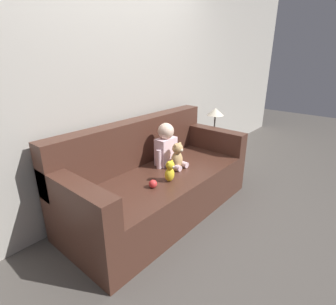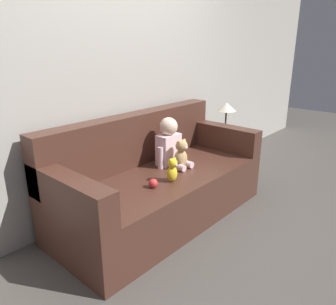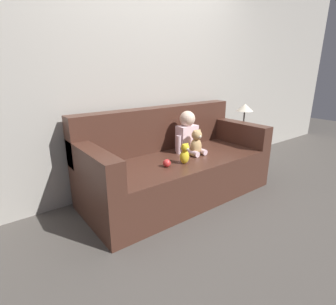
{
  "view_description": "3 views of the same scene",
  "coord_description": "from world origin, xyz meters",
  "px_view_note": "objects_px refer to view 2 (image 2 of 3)",
  "views": [
    {
      "loc": [
        -1.76,
        -1.6,
        1.57
      ],
      "look_at": [
        -0.01,
        -0.11,
        0.68
      ],
      "focal_mm": 28.0,
      "sensor_mm": 36.0,
      "label": 1
    },
    {
      "loc": [
        -1.98,
        -1.83,
        1.55
      ],
      "look_at": [
        0.07,
        -0.01,
        0.62
      ],
      "focal_mm": 35.0,
      "sensor_mm": 36.0,
      "label": 2
    },
    {
      "loc": [
        -1.67,
        -2.0,
        1.33
      ],
      "look_at": [
        -0.15,
        -0.02,
        0.53
      ],
      "focal_mm": 28.0,
      "sensor_mm": 36.0,
      "label": 3
    }
  ],
  "objects_px": {
    "person_baby": "(170,144)",
    "side_table": "(226,120)",
    "plush_toy_side": "(172,170)",
    "toy_ball": "(153,183)",
    "couch": "(157,183)",
    "teddy_bear_brown": "(181,155)"
  },
  "relations": [
    {
      "from": "person_baby",
      "to": "plush_toy_side",
      "type": "bearing_deg",
      "value": -135.54
    },
    {
      "from": "teddy_bear_brown",
      "to": "plush_toy_side",
      "type": "distance_m",
      "value": 0.3
    },
    {
      "from": "toy_ball",
      "to": "couch",
      "type": "bearing_deg",
      "value": 38.53
    },
    {
      "from": "couch",
      "to": "toy_ball",
      "type": "distance_m",
      "value": 0.39
    },
    {
      "from": "teddy_bear_brown",
      "to": "toy_ball",
      "type": "bearing_deg",
      "value": -168.23
    },
    {
      "from": "couch",
      "to": "person_baby",
      "type": "distance_m",
      "value": 0.38
    },
    {
      "from": "teddy_bear_brown",
      "to": "plush_toy_side",
      "type": "xyz_separation_m",
      "value": [
        -0.27,
        -0.13,
        -0.03
      ]
    },
    {
      "from": "couch",
      "to": "teddy_bear_brown",
      "type": "relative_size",
      "value": 7.31
    },
    {
      "from": "side_table",
      "to": "couch",
      "type": "bearing_deg",
      "value": -176.44
    },
    {
      "from": "couch",
      "to": "teddy_bear_brown",
      "type": "distance_m",
      "value": 0.34
    },
    {
      "from": "couch",
      "to": "side_table",
      "type": "distance_m",
      "value": 1.3
    },
    {
      "from": "plush_toy_side",
      "to": "side_table",
      "type": "bearing_deg",
      "value": 14.01
    },
    {
      "from": "toy_ball",
      "to": "side_table",
      "type": "bearing_deg",
      "value": 11.11
    },
    {
      "from": "person_baby",
      "to": "side_table",
      "type": "height_order",
      "value": "person_baby"
    },
    {
      "from": "couch",
      "to": "plush_toy_side",
      "type": "height_order",
      "value": "couch"
    },
    {
      "from": "person_baby",
      "to": "side_table",
      "type": "distance_m",
      "value": 1.05
    },
    {
      "from": "plush_toy_side",
      "to": "person_baby",
      "type": "bearing_deg",
      "value": 44.46
    },
    {
      "from": "person_baby",
      "to": "plush_toy_side",
      "type": "relative_size",
      "value": 2.2
    },
    {
      "from": "person_baby",
      "to": "side_table",
      "type": "xyz_separation_m",
      "value": [
        1.05,
        0.05,
        0.04
      ]
    },
    {
      "from": "person_baby",
      "to": "plush_toy_side",
      "type": "xyz_separation_m",
      "value": [
        -0.28,
        -0.28,
        -0.1
      ]
    },
    {
      "from": "couch",
      "to": "plush_toy_side",
      "type": "distance_m",
      "value": 0.35
    },
    {
      "from": "toy_ball",
      "to": "teddy_bear_brown",
      "type": "bearing_deg",
      "value": 11.77
    }
  ]
}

